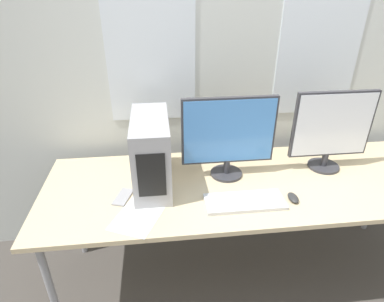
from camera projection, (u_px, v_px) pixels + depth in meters
wall_back at (235, 63)px, 2.12m from camera, size 8.00×0.07×2.70m
desk at (249, 188)px, 1.95m from camera, size 2.44×0.82×0.77m
pc_tower at (151, 152)px, 1.81m from camera, size 0.20×0.49×0.42m
monitor_main at (229, 135)px, 1.86m from camera, size 0.55×0.19×0.50m
monitor_right_near at (332, 129)px, 1.94m from camera, size 0.50×0.19×0.51m
keyboard at (245, 202)px, 1.74m from camera, size 0.43×0.17×0.02m
mouse at (293, 198)px, 1.76m from camera, size 0.05×0.09×0.03m
cell_phone at (123, 197)px, 1.78m from camera, size 0.12×0.17×0.01m
paper_sheet_left at (139, 215)px, 1.65m from camera, size 0.32×0.36×0.00m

